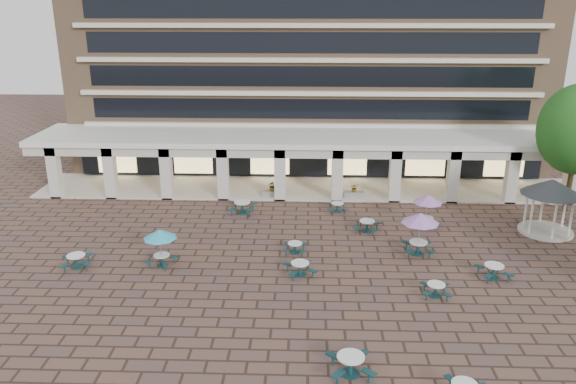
% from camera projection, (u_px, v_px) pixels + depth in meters
% --- Properties ---
extents(ground, '(120.00, 120.00, 0.00)m').
position_uv_depth(ground, '(308.00, 277.00, 30.22)').
color(ground, brown).
rests_on(ground, ground).
extents(apartment_building, '(40.00, 15.50, 25.20)m').
position_uv_depth(apartment_building, '(310.00, 18.00, 50.18)').
color(apartment_building, '#997756').
rests_on(apartment_building, ground).
extents(retail_arcade, '(42.00, 6.60, 4.40)m').
position_uv_depth(retail_arcade, '(309.00, 153.00, 43.23)').
color(retail_arcade, white).
rests_on(retail_arcade, ground).
extents(picnic_table_1, '(2.03, 2.03, 0.84)m').
position_uv_depth(picnic_table_1, '(351.00, 363.00, 22.28)').
color(picnic_table_1, '#153A3F').
rests_on(picnic_table_1, ground).
extents(picnic_table_3, '(1.62, 1.62, 0.68)m').
position_uv_depth(picnic_table_3, '(436.00, 289.00, 28.21)').
color(picnic_table_3, '#153A3F').
rests_on(picnic_table_3, ground).
extents(picnic_table_4, '(1.89, 1.89, 2.18)m').
position_uv_depth(picnic_table_4, '(160.00, 235.00, 30.96)').
color(picnic_table_4, '#153A3F').
rests_on(picnic_table_4, ground).
extents(picnic_table_5, '(1.96, 1.96, 0.74)m').
position_uv_depth(picnic_table_5, '(300.00, 267.00, 30.37)').
color(picnic_table_5, '#153A3F').
rests_on(picnic_table_5, ground).
extents(picnic_table_6, '(2.23, 2.23, 2.57)m').
position_uv_depth(picnic_table_6, '(420.00, 220.00, 32.27)').
color(picnic_table_6, '#153A3F').
rests_on(picnic_table_6, ground).
extents(picnic_table_7, '(1.92, 1.92, 0.77)m').
position_uv_depth(picnic_table_7, '(494.00, 270.00, 30.03)').
color(picnic_table_7, '#153A3F').
rests_on(picnic_table_7, ground).
extents(picnic_table_8, '(1.99, 1.99, 0.76)m').
position_uv_depth(picnic_table_8, '(76.00, 260.00, 31.21)').
color(picnic_table_8, '#153A3F').
rests_on(picnic_table_8, ground).
extents(picnic_table_9, '(1.53, 1.53, 0.64)m').
position_uv_depth(picnic_table_9, '(295.00, 247.00, 33.03)').
color(picnic_table_9, '#153A3F').
rests_on(picnic_table_9, ground).
extents(picnic_table_10, '(1.98, 1.98, 0.74)m').
position_uv_depth(picnic_table_10, '(367.00, 225.00, 36.09)').
color(picnic_table_10, '#153A3F').
rests_on(picnic_table_10, ground).
extents(picnic_table_11, '(1.91, 1.91, 2.21)m').
position_uv_depth(picnic_table_11, '(428.00, 200.00, 36.30)').
color(picnic_table_11, '#153A3F').
rests_on(picnic_table_11, ground).
extents(picnic_table_12, '(2.02, 2.02, 0.85)m').
position_uv_depth(picnic_table_12, '(242.00, 206.00, 39.12)').
color(picnic_table_12, '#153A3F').
rests_on(picnic_table_12, ground).
extents(picnic_table_13, '(1.47, 1.47, 0.65)m').
position_uv_depth(picnic_table_13, '(337.00, 206.00, 39.48)').
color(picnic_table_13, '#153A3F').
rests_on(picnic_table_13, ground).
extents(gazebo, '(3.78, 3.78, 3.52)m').
position_uv_depth(gazebo, '(551.00, 193.00, 35.28)').
color(gazebo, beige).
rests_on(gazebo, ground).
extents(planter_left, '(1.50, 0.69, 1.31)m').
position_uv_depth(planter_left, '(273.00, 190.00, 42.32)').
color(planter_left, gray).
rests_on(planter_left, ground).
extents(planter_right, '(1.50, 0.61, 1.15)m').
position_uv_depth(planter_right, '(354.00, 193.00, 42.16)').
color(planter_right, gray).
rests_on(planter_right, ground).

